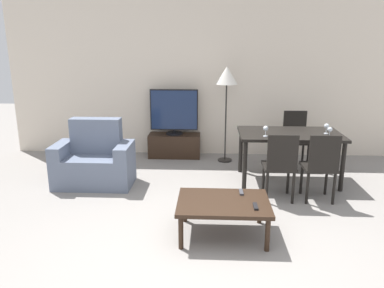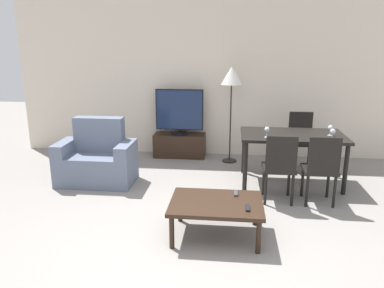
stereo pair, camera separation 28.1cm
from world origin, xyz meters
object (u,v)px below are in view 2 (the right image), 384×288
at_px(floor_lamp, 232,80).
at_px(wine_glass_center, 330,128).
at_px(wine_glass_left, 333,132).
at_px(tv, 179,112).
at_px(coffee_table, 216,206).
at_px(dining_table, 292,140).
at_px(remote_secondary, 236,193).
at_px(dining_chair_near_right, 321,167).
at_px(armchair, 97,160).
at_px(dining_chair_near, 280,165).
at_px(remote_primary, 248,208).
at_px(dining_chair_far, 301,137).
at_px(tv_stand, 180,145).
at_px(wine_glass_right, 267,130).

bearing_deg(floor_lamp, wine_glass_center, -35.09).
bearing_deg(wine_glass_left, tv, 148.17).
distance_m(coffee_table, dining_table, 1.95).
bearing_deg(remote_secondary, dining_chair_near_right, 34.10).
bearing_deg(tv, remote_secondary, -69.14).
bearing_deg(dining_chair_near_right, floor_lamp, 124.31).
bearing_deg(armchair, tv, 54.13).
height_order(coffee_table, floor_lamp, floor_lamp).
height_order(armchair, dining_chair_near, armchair).
xyz_separation_m(remote_primary, remote_secondary, (-0.11, 0.36, 0.00)).
xyz_separation_m(floor_lamp, wine_glass_center, (1.36, -0.96, -0.55)).
height_order(armchair, wine_glass_center, armchair).
bearing_deg(dining_chair_near_right, remote_primary, -130.98).
distance_m(tv, dining_chair_near, 2.40).
distance_m(dining_chair_far, wine_glass_left, 1.07).
bearing_deg(remote_primary, tv, 110.44).
xyz_separation_m(dining_chair_far, wine_glass_left, (0.22, -1.00, 0.33)).
bearing_deg(remote_primary, coffee_table, 156.73).
xyz_separation_m(tv_stand, wine_glass_left, (2.22, -1.38, 0.62)).
distance_m(armchair, floor_lamp, 2.46).
xyz_separation_m(tv_stand, floor_lamp, (0.88, -0.20, 1.17)).
bearing_deg(dining_table, dining_chair_far, 71.14).
bearing_deg(dining_chair_near_right, tv_stand, 137.34).
bearing_deg(remote_secondary, wine_glass_left, 42.91).
relative_size(coffee_table, wine_glass_center, 6.47).
height_order(coffee_table, wine_glass_center, wine_glass_center).
xyz_separation_m(dining_table, wine_glass_right, (-0.38, -0.24, 0.18)).
xyz_separation_m(dining_chair_near, dining_chair_near_right, (0.50, 0.00, 0.00)).
height_order(dining_table, wine_glass_left, wine_glass_left).
xyz_separation_m(tv_stand, dining_chair_near_right, (2.00, -1.84, 0.29)).
xyz_separation_m(tv_stand, dining_chair_near, (1.50, -1.84, 0.29)).
height_order(dining_chair_near, floor_lamp, floor_lamp).
distance_m(dining_chair_far, dining_chair_near_right, 1.46).
height_order(wine_glass_center, wine_glass_right, same).
distance_m(tv_stand, wine_glass_right, 2.03).
bearing_deg(tv, dining_chair_far, -10.83).
xyz_separation_m(remote_primary, wine_glass_center, (1.16, 1.75, 0.43)).
relative_size(tv_stand, wine_glass_left, 6.14).
relative_size(dining_chair_near_right, wine_glass_center, 6.08).
bearing_deg(remote_primary, dining_table, 69.44).
xyz_separation_m(dining_table, remote_primary, (-0.67, -1.79, -0.25)).
bearing_deg(remote_primary, wine_glass_center, 56.36).
relative_size(coffee_table, dining_table, 0.66).
bearing_deg(remote_primary, wine_glass_left, 53.22).
bearing_deg(tv, dining_table, -32.41).
bearing_deg(remote_secondary, remote_primary, -72.62).
relative_size(tv, dining_chair_near, 0.93).
distance_m(armchair, dining_chair_far, 3.17).
bearing_deg(dining_chair_near, tv_stand, 129.18).
bearing_deg(wine_glass_right, coffee_table, -113.10).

